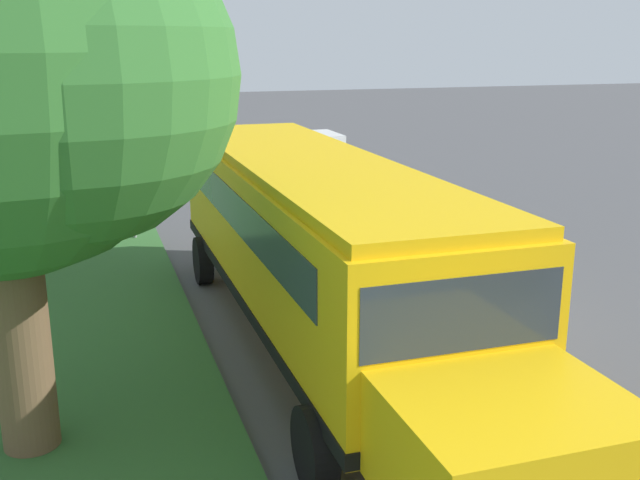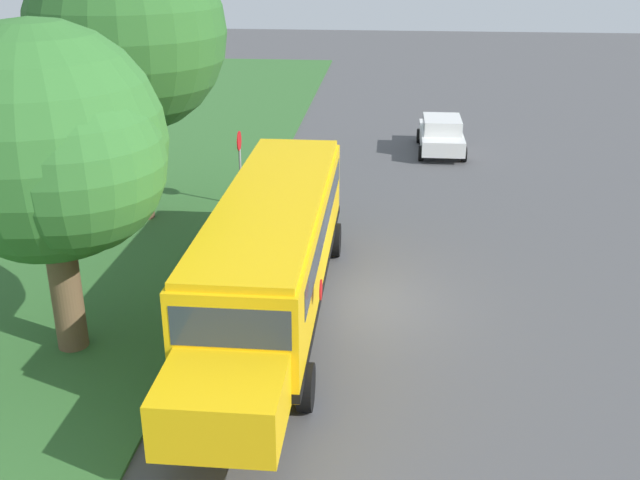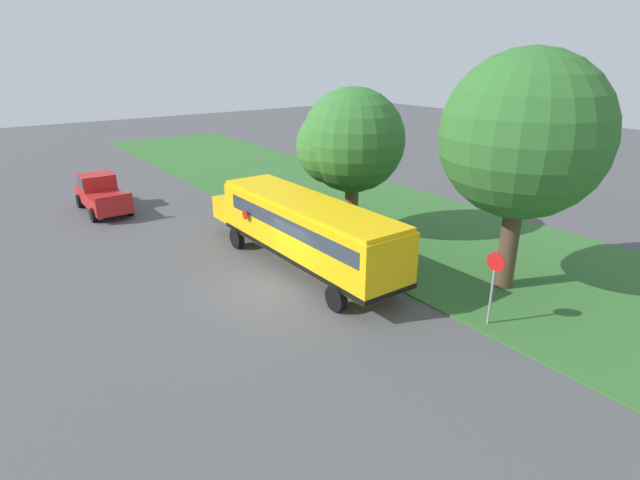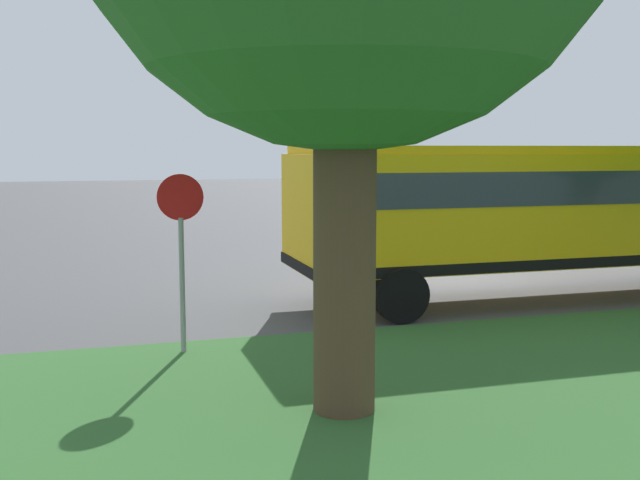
{
  "view_description": "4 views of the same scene",
  "coord_description": "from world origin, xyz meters",
  "px_view_note": "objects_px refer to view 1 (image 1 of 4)",
  "views": [
    {
      "loc": [
        -5.77,
        -12.17,
        5.05
      ],
      "look_at": [
        -1.6,
        0.77,
        1.37
      ],
      "focal_mm": 42.0,
      "sensor_mm": 36.0,
      "label": 1
    },
    {
      "loc": [
        0.51,
        -17.6,
        8.96
      ],
      "look_at": [
        -1.13,
        -0.25,
        1.82
      ],
      "focal_mm": 42.0,
      "sensor_mm": 36.0,
      "label": 2
    },
    {
      "loc": [
        9.15,
        15.91,
        8.93
      ],
      "look_at": [
        -2.2,
        0.34,
        1.7
      ],
      "focal_mm": 28.0,
      "sensor_mm": 36.0,
      "label": 3
    },
    {
      "loc": [
        -15.66,
        8.16,
        3.11
      ],
      "look_at": [
        -1.41,
        3.91,
        1.29
      ],
      "focal_mm": 42.0,
      "sensor_mm": 36.0,
      "label": 4
    }
  ],
  "objects_px": {
    "school_bus": "(316,236)",
    "car_white_nearest": "(316,151)",
    "oak_tree_beside_bus": "(10,59)",
    "stop_sign": "(131,174)"
  },
  "relations": [
    {
      "from": "car_white_nearest",
      "to": "oak_tree_beside_bus",
      "type": "bearing_deg",
      "value": -116.99
    },
    {
      "from": "school_bus",
      "to": "oak_tree_beside_bus",
      "type": "distance_m",
      "value": 5.55
    },
    {
      "from": "car_white_nearest",
      "to": "stop_sign",
      "type": "distance_m",
      "value": 10.9
    },
    {
      "from": "car_white_nearest",
      "to": "stop_sign",
      "type": "xyz_separation_m",
      "value": [
        -7.4,
        -7.96,
        0.86
      ]
    },
    {
      "from": "oak_tree_beside_bus",
      "to": "stop_sign",
      "type": "xyz_separation_m",
      "value": [
        1.82,
        10.14,
        -3.09
      ]
    },
    {
      "from": "stop_sign",
      "to": "school_bus",
      "type": "bearing_deg",
      "value": -73.41
    },
    {
      "from": "school_bus",
      "to": "stop_sign",
      "type": "relative_size",
      "value": 4.53
    },
    {
      "from": "school_bus",
      "to": "stop_sign",
      "type": "height_order",
      "value": "school_bus"
    },
    {
      "from": "school_bus",
      "to": "car_white_nearest",
      "type": "xyz_separation_m",
      "value": [
        5.03,
        15.9,
        -1.05
      ]
    },
    {
      "from": "oak_tree_beside_bus",
      "to": "car_white_nearest",
      "type": "bearing_deg",
      "value": 63.01
    }
  ]
}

